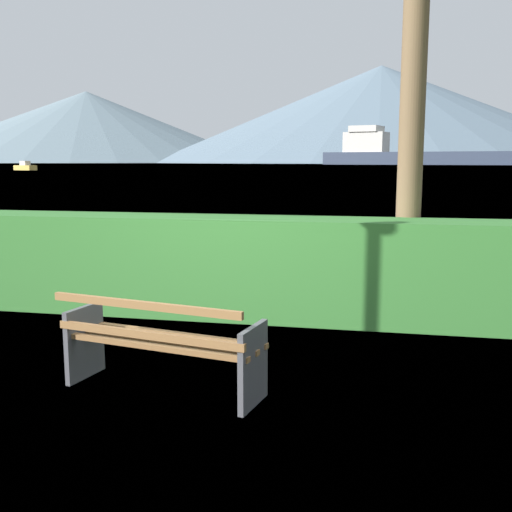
# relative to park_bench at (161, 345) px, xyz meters

# --- Properties ---
(ground_plane) EXTENTS (1400.00, 1400.00, 0.00)m
(ground_plane) POSITION_rel_park_bench_xyz_m (0.01, 0.06, -0.43)
(ground_plane) COLOR #567A38
(water_surface) EXTENTS (620.00, 620.00, 0.00)m
(water_surface) POSITION_rel_park_bench_xyz_m (0.01, 306.57, -0.43)
(water_surface) COLOR #6B8EA3
(water_surface) RESTS_ON ground_plane
(park_bench) EXTENTS (1.86, 0.91, 0.87)m
(park_bench) POSITION_rel_park_bench_xyz_m (0.00, 0.00, 0.00)
(park_bench) COLOR olive
(park_bench) RESTS_ON ground_plane
(hedge_row) EXTENTS (12.53, 0.85, 1.29)m
(hedge_row) POSITION_rel_park_bench_xyz_m (0.01, 2.71, 0.21)
(hedge_row) COLOR #387A33
(hedge_row) RESTS_ON ground_plane
(cargo_ship_large) EXTENTS (112.46, 46.46, 19.10)m
(cargo_ship_large) POSITION_rel_park_bench_xyz_m (20.64, 299.23, 4.91)
(cargo_ship_large) COLOR #2D384C
(cargo_ship_large) RESTS_ON water_surface
(tender_far) EXTENTS (5.64, 3.77, 1.94)m
(tender_far) POSITION_rel_park_bench_xyz_m (-70.92, 109.84, 0.26)
(tender_far) COLOR gold
(tender_far) RESTS_ON water_surface
(distant_hills) EXTENTS (952.90, 431.15, 89.86)m
(distant_hills) POSITION_rel_park_bench_xyz_m (-48.03, 596.78, 37.59)
(distant_hills) COLOR slate
(distant_hills) RESTS_ON ground_plane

